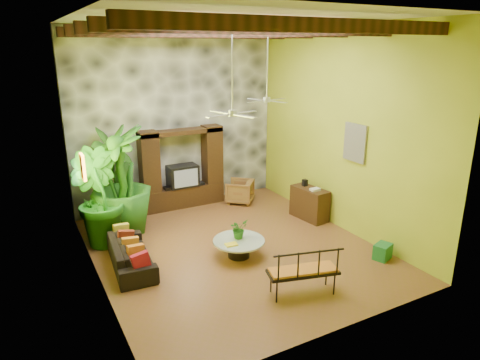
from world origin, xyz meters
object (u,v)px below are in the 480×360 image
ceiling_fan_back (267,91)px  tall_plant_c (121,181)px  entertainment_center (182,174)px  wicker_armchair (240,191)px  green_bin (383,252)px  ceiling_fan_front (232,103)px  tall_plant_a (114,176)px  coffee_table (239,246)px  iron_bench (306,269)px  side_console (310,203)px  tall_plant_b (97,198)px  sofa (131,254)px

ceiling_fan_back → tall_plant_c: bearing=165.4°
entertainment_center → ceiling_fan_back: (1.60, -1.94, 2.44)m
wicker_armchair → green_bin: wicker_armchair is taller
ceiling_fan_front → ceiling_fan_back: (1.80, 1.60, 0.00)m
tall_plant_a → coffee_table: tall_plant_a is taller
ceiling_fan_back → tall_plant_a: size_ratio=0.74×
ceiling_fan_back → coffee_table: 3.93m
entertainment_center → green_bin: entertainment_center is taller
ceiling_fan_front → ceiling_fan_back: same height
entertainment_center → ceiling_fan_front: 4.30m
wicker_armchair → green_bin: 4.76m
coffee_table → iron_bench: 2.01m
entertainment_center → tall_plant_a: size_ratio=0.95×
ceiling_fan_front → tall_plant_a: (-1.76, 3.30, -2.14)m
entertainment_center → wicker_armchair: entertainment_center is taller
coffee_table → tall_plant_a: bearing=119.4°
side_console → green_bin: bearing=-96.9°
tall_plant_a → green_bin: size_ratio=6.39×
ceiling_fan_back → tall_plant_b: size_ratio=0.81×
tall_plant_a → tall_plant_c: bearing=-91.2°
entertainment_center → coffee_table: bearing=-91.3°
ceiling_fan_back → tall_plant_c: ceiling_fan_back is taller
tall_plant_a → coffee_table: bearing=-60.6°
sofa → coffee_table: bearing=-101.9°
sofa → side_console: (4.95, 0.37, 0.14)m
ceiling_fan_front → tall_plant_a: size_ratio=0.74×
coffee_table → green_bin: coffee_table is taller
wicker_armchair → tall_plant_a: (-3.55, 0.30, 0.91)m
tall_plant_b → green_bin: (5.30, -3.73, -0.97)m
wicker_armchair → tall_plant_a: bearing=-53.4°
side_console → coffee_table: bearing=-165.9°
wicker_armchair → tall_plant_c: size_ratio=0.28×
tall_plant_a → side_console: (4.61, -2.30, -0.83)m
sofa → wicker_armchair: bearing=-53.6°
ceiling_fan_front → tall_plant_b: bearing=139.5°
tall_plant_a → green_bin: bearing=-47.0°
tall_plant_b → coffee_table: tall_plant_b is taller
green_bin → tall_plant_c: bearing=138.0°
coffee_table → green_bin: size_ratio=2.91×
tall_plant_b → iron_bench: (2.92, -4.09, -0.60)m
coffee_table → green_bin: 3.16m
ceiling_fan_front → tall_plant_c: (-1.78, 2.53, -2.06)m
sofa → green_bin: sofa is taller
ceiling_fan_front → green_bin: bearing=-29.9°
ceiling_fan_front → wicker_armchair: bearing=59.2°
ceiling_fan_back → tall_plant_a: 4.49m
ceiling_fan_front → iron_bench: bearing=-76.7°
coffee_table → side_console: 2.93m
entertainment_center → tall_plant_a: (-1.96, -0.23, 0.29)m
tall_plant_b → iron_bench: bearing=-54.5°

